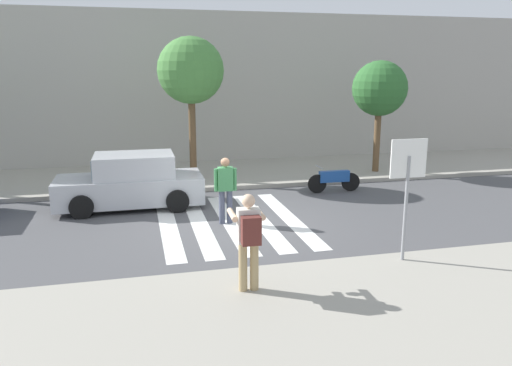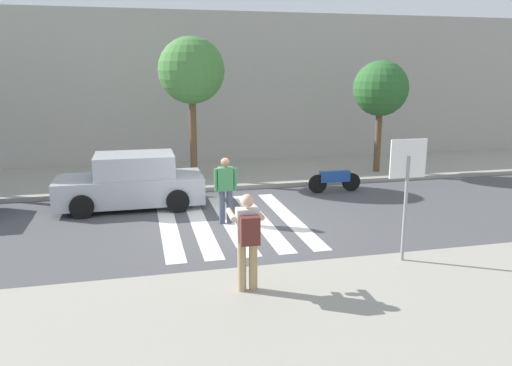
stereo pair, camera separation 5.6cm
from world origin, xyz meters
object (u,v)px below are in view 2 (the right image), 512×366
at_px(parked_car_silver, 132,182).
at_px(street_tree_center, 191,71).
at_px(pedestrian_crossing, 226,187).
at_px(photographer_with_backpack, 248,234).
at_px(motorcycle, 335,180).
at_px(street_tree_east, 381,89).
at_px(stop_sign, 407,173).

bearing_deg(parked_car_silver, street_tree_center, 51.97).
bearing_deg(parked_car_silver, pedestrian_crossing, -43.10).
relative_size(photographer_with_backpack, pedestrian_crossing, 1.00).
xyz_separation_m(pedestrian_crossing, motorcycle, (4.01, 2.50, -0.56)).
bearing_deg(parked_car_silver, street_tree_east, 15.42).
xyz_separation_m(parked_car_silver, street_tree_east, (8.93, 2.46, 2.46)).
bearing_deg(motorcycle, pedestrian_crossing, -148.11).
distance_m(pedestrian_crossing, parked_car_silver, 3.23).
relative_size(stop_sign, parked_car_silver, 0.60).
bearing_deg(parked_car_silver, photographer_with_backpack, -73.32).
bearing_deg(motorcycle, photographer_with_backpack, -122.73).
distance_m(photographer_with_backpack, parked_car_silver, 6.85).
relative_size(pedestrian_crossing, street_tree_center, 0.36).
xyz_separation_m(stop_sign, street_tree_east, (3.63, 8.32, 1.26)).
xyz_separation_m(parked_car_silver, motorcycle, (6.36, 0.30, -0.31)).
xyz_separation_m(stop_sign, motorcycle, (1.06, 6.16, -1.51)).
bearing_deg(motorcycle, parked_car_silver, -177.30).
height_order(parked_car_silver, street_tree_center, street_tree_center).
bearing_deg(photographer_with_backpack, street_tree_center, 89.16).
relative_size(motorcycle, street_tree_east, 0.43).
distance_m(stop_sign, street_tree_center, 9.32).
height_order(stop_sign, street_tree_center, street_tree_center).
bearing_deg(stop_sign, street_tree_center, 110.55).
height_order(photographer_with_backpack, street_tree_center, street_tree_center).
bearing_deg(pedestrian_crossing, photographer_with_backpack, -95.09).
distance_m(stop_sign, parked_car_silver, 7.99).
distance_m(photographer_with_backpack, motorcycle, 8.17).
relative_size(pedestrian_crossing, parked_car_silver, 0.42).
height_order(pedestrian_crossing, street_tree_center, street_tree_center).
bearing_deg(stop_sign, parked_car_silver, 132.11).
xyz_separation_m(photographer_with_backpack, motorcycle, (4.40, 6.85, -0.75)).
height_order(street_tree_center, street_tree_east, street_tree_center).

